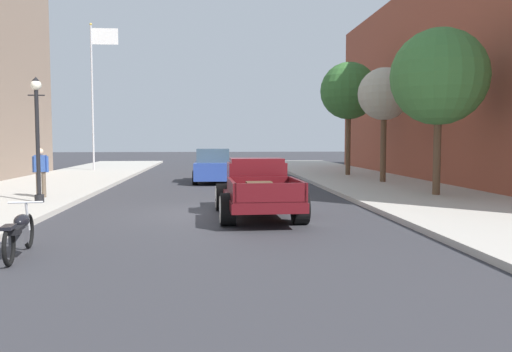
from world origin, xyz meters
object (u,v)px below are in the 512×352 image
at_px(flagpole, 96,80).
at_px(street_tree_nearest, 439,77).
at_px(hotrod_truck_maroon, 257,188).
at_px(car_background_blue, 213,167).
at_px(motorcycle_parked, 19,232).
at_px(pedestrian_sidewalk_left, 41,170).
at_px(street_lamp_near, 37,130).
at_px(street_tree_third, 349,91).
at_px(street_tree_second, 384,95).

distance_m(flagpole, street_tree_nearest, 21.92).
xyz_separation_m(hotrod_truck_maroon, car_background_blue, (-1.15, 10.93, 0.01)).
bearing_deg(motorcycle_parked, hotrod_truck_maroon, 44.47).
xyz_separation_m(pedestrian_sidewalk_left, flagpole, (-1.48, 15.47, 4.68)).
height_order(hotrod_truck_maroon, street_tree_nearest, street_tree_nearest).
relative_size(hotrod_truck_maroon, flagpole, 0.54).
relative_size(hotrod_truck_maroon, street_lamp_near, 1.29).
height_order(flagpole, street_tree_nearest, flagpole).
relative_size(pedestrian_sidewalk_left, flagpole, 0.18).
xyz_separation_m(street_lamp_near, street_tree_nearest, (13.20, 1.06, 1.86)).
distance_m(flagpole, street_tree_third, 15.76).
distance_m(car_background_blue, street_tree_third, 8.72).
height_order(hotrod_truck_maroon, street_tree_third, street_tree_third).
height_order(pedestrian_sidewalk_left, street_tree_nearest, street_tree_nearest).
xyz_separation_m(pedestrian_sidewalk_left, street_tree_second, (13.55, 5.13, 3.03)).
bearing_deg(car_background_blue, street_tree_nearest, -44.20).
bearing_deg(hotrod_truck_maroon, motorcycle_parked, -135.53).
distance_m(hotrod_truck_maroon, street_tree_third, 15.33).
bearing_deg(street_tree_third, flagpole, 158.66).
bearing_deg(street_tree_second, pedestrian_sidewalk_left, -159.27).
distance_m(car_background_blue, street_tree_nearest, 11.43).
distance_m(car_background_blue, pedestrian_sidewalk_left, 9.27).
bearing_deg(street_tree_second, street_lamp_near, -153.50).
bearing_deg(hotrod_truck_maroon, pedestrian_sidewalk_left, 151.92).
relative_size(pedestrian_sidewalk_left, street_lamp_near, 0.43).
distance_m(motorcycle_parked, car_background_blue, 15.92).
height_order(motorcycle_parked, pedestrian_sidewalk_left, pedestrian_sidewalk_left).
distance_m(motorcycle_parked, street_tree_second, 17.91).
height_order(hotrod_truck_maroon, street_tree_second, street_tree_second).
distance_m(motorcycle_parked, flagpole, 24.64).
xyz_separation_m(hotrod_truck_maroon, pedestrian_sidewalk_left, (-6.95, 3.71, 0.33)).
bearing_deg(street_tree_second, motorcycle_parked, -130.03).
xyz_separation_m(flagpole, street_tree_third, (14.65, -5.72, -1.07)).
bearing_deg(street_lamp_near, street_tree_second, 26.50).
bearing_deg(flagpole, street_tree_nearest, -46.38).
bearing_deg(street_lamp_near, street_tree_third, 41.20).
distance_m(motorcycle_parked, street_lamp_near, 7.38).
relative_size(car_background_blue, pedestrian_sidewalk_left, 2.62).
xyz_separation_m(street_tree_nearest, street_tree_second, (-0.05, 5.49, -0.13)).
bearing_deg(pedestrian_sidewalk_left, hotrod_truck_maroon, -28.08).
relative_size(street_lamp_near, street_tree_third, 0.63).
distance_m(motorcycle_parked, street_tree_nearest, 14.34).
relative_size(street_tree_second, street_tree_third, 0.85).
bearing_deg(motorcycle_parked, flagpole, 98.99).
height_order(street_tree_nearest, street_tree_third, street_tree_third).
xyz_separation_m(street_lamp_near, flagpole, (-1.88, 16.89, 3.39)).
height_order(motorcycle_parked, street_tree_nearest, street_tree_nearest).
relative_size(car_background_blue, street_tree_second, 0.83).
relative_size(street_lamp_near, street_tree_second, 0.74).
relative_size(motorcycle_parked, street_tree_nearest, 0.37).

